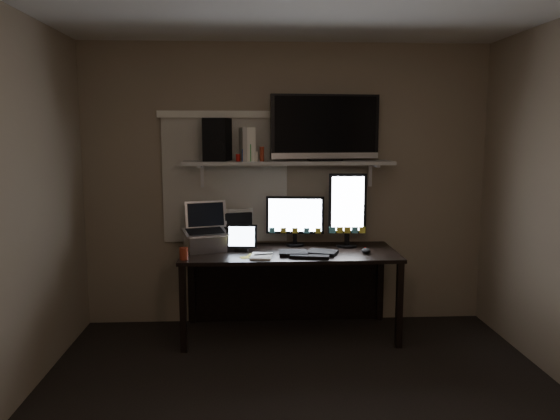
{
  "coord_description": "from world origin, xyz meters",
  "views": [
    {
      "loc": [
        -0.32,
        -3.07,
        1.72
      ],
      "look_at": [
        -0.09,
        1.25,
        1.11
      ],
      "focal_mm": 35.0,
      "sensor_mm": 36.0,
      "label": 1
    }
  ],
  "objects": [
    {
      "name": "cup",
      "position": [
        -0.85,
        1.16,
        0.78
      ],
      "size": [
        0.07,
        0.07,
        0.1
      ],
      "primitive_type": "cylinder",
      "rotation": [
        0.0,
        0.0,
        0.07
      ],
      "color": "maroon",
      "rests_on": "desk"
    },
    {
      "name": "window_blinds",
      "position": [
        -0.55,
        1.79,
        1.3
      ],
      "size": [
        1.1,
        0.02,
        1.1
      ],
      "primitive_type": "cube",
      "color": "silver",
      "rests_on": "back_wall"
    },
    {
      "name": "keyboard",
      "position": [
        0.14,
        1.29,
        0.74
      ],
      "size": [
        0.51,
        0.28,
        0.03
      ],
      "primitive_type": "cube",
      "rotation": [
        0.0,
        0.0,
        -0.2
      ],
      "color": "black",
      "rests_on": "desk"
    },
    {
      "name": "file_sorter",
      "position": [
        -0.44,
        1.73,
        0.89
      ],
      "size": [
        0.27,
        0.18,
        0.31
      ],
      "primitive_type": "cube",
      "rotation": [
        0.0,
        0.0,
        0.29
      ],
      "color": "black",
      "rests_on": "desk"
    },
    {
      "name": "tv",
      "position": [
        0.32,
        1.62,
        1.76
      ],
      "size": [
        0.95,
        0.26,
        0.56
      ],
      "primitive_type": "cube",
      "rotation": [
        0.0,
        0.0,
        0.1
      ],
      "color": "black",
      "rests_on": "wall_shelf"
    },
    {
      "name": "sticky_notes",
      "position": [
        -0.23,
        1.3,
        0.73
      ],
      "size": [
        0.39,
        0.33,
        0.0
      ],
      "primitive_type": null,
      "rotation": [
        0.0,
        0.0,
        -0.28
      ],
      "color": "yellow",
      "rests_on": "desk"
    },
    {
      "name": "speaker",
      "position": [
        -0.6,
        1.65,
        1.66
      ],
      "size": [
        0.24,
        0.28,
        0.36
      ],
      "primitive_type": "cube",
      "rotation": [
        0.0,
        0.0,
        -0.2
      ],
      "color": "black",
      "rests_on": "wall_shelf"
    },
    {
      "name": "bottles",
      "position": [
        -0.33,
        1.55,
        1.55
      ],
      "size": [
        0.24,
        0.12,
        0.15
      ],
      "primitive_type": null,
      "rotation": [
        0.0,
        0.0,
        -0.29
      ],
      "color": "#A50F0C",
      "rests_on": "wall_shelf"
    },
    {
      "name": "wall_shelf",
      "position": [
        0.0,
        1.62,
        1.46
      ],
      "size": [
        1.8,
        0.35,
        0.03
      ],
      "primitive_type": "cube",
      "color": "#B1B1AC",
      "rests_on": "back_wall"
    },
    {
      "name": "laptop",
      "position": [
        -0.71,
        1.48,
        0.93
      ],
      "size": [
        0.43,
        0.39,
        0.4
      ],
      "primitive_type": "cube",
      "rotation": [
        0.0,
        0.0,
        0.31
      ],
      "color": "silver",
      "rests_on": "desk"
    },
    {
      "name": "floor",
      "position": [
        0.0,
        0.0,
        0.0
      ],
      "size": [
        3.6,
        3.6,
        0.0
      ],
      "primitive_type": "plane",
      "color": "black",
      "rests_on": "ground"
    },
    {
      "name": "mouse",
      "position": [
        0.63,
        1.32,
        0.75
      ],
      "size": [
        0.09,
        0.12,
        0.04
      ],
      "primitive_type": "ellipsoid",
      "rotation": [
        0.0,
        0.0,
        -0.11
      ],
      "color": "black",
      "rests_on": "desk"
    },
    {
      "name": "tablet",
      "position": [
        -0.4,
        1.45,
        0.84
      ],
      "size": [
        0.27,
        0.14,
        0.23
      ],
      "primitive_type": "cube",
      "rotation": [
        0.0,
        0.0,
        -0.11
      ],
      "color": "black",
      "rests_on": "desk"
    },
    {
      "name": "notepad",
      "position": [
        -0.24,
        1.22,
        0.74
      ],
      "size": [
        0.19,
        0.25,
        0.01
      ],
      "primitive_type": "cube",
      "rotation": [
        0.0,
        0.0,
        -0.12
      ],
      "color": "silver",
      "rests_on": "desk"
    },
    {
      "name": "game_console",
      "position": [
        -0.35,
        1.65,
        1.62
      ],
      "size": [
        0.14,
        0.25,
        0.28
      ],
      "primitive_type": "cube",
      "rotation": [
        0.0,
        0.0,
        0.31
      ],
      "color": "silver",
      "rests_on": "wall_shelf"
    },
    {
      "name": "monitor_portrait",
      "position": [
        0.52,
        1.59,
        1.06
      ],
      "size": [
        0.33,
        0.08,
        0.65
      ],
      "primitive_type": "cube",
      "rotation": [
        0.0,
        0.0,
        -0.04
      ],
      "color": "black",
      "rests_on": "desk"
    },
    {
      "name": "monitor_landscape",
      "position": [
        0.07,
        1.66,
        0.95
      ],
      "size": [
        0.51,
        0.11,
        0.45
      ],
      "primitive_type": "cube",
      "rotation": [
        0.0,
        0.0,
        -0.11
      ],
      "color": "black",
      "rests_on": "desk"
    },
    {
      "name": "desk",
      "position": [
        0.0,
        1.55,
        0.55
      ],
      "size": [
        1.8,
        0.75,
        0.73
      ],
      "color": "black",
      "rests_on": "floor"
    },
    {
      "name": "back_wall",
      "position": [
        0.0,
        1.8,
        1.25
      ],
      "size": [
        3.6,
        0.0,
        3.6
      ],
      "primitive_type": "plane",
      "rotation": [
        1.57,
        0.0,
        0.0
      ],
      "color": "#81715C",
      "rests_on": "floor"
    }
  ]
}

